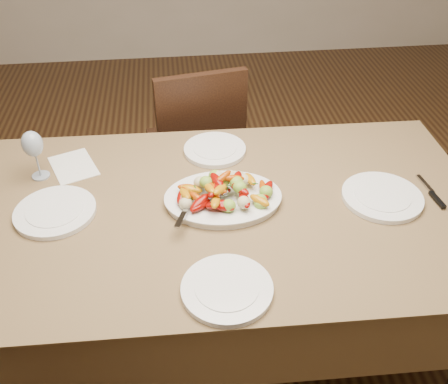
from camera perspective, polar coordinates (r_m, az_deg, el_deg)
floor at (r=2.42m, az=3.84°, el=-12.60°), size 6.00×6.00×0.00m
dining_table at (r=2.00m, az=0.00°, el=-10.05°), size 1.87×1.09×0.76m
chair_far at (r=2.59m, az=-3.49°, el=5.39°), size 0.49×0.49×0.95m
serving_platter at (r=1.75m, az=-0.11°, el=-0.88°), size 0.40×0.30×0.02m
roasted_vegetables at (r=1.71m, az=-0.11°, el=0.61°), size 0.33×0.23×0.09m
serving_spoon at (r=1.69m, az=-2.20°, el=-0.81°), size 0.28×0.15×0.03m
plate_left at (r=1.79m, az=-18.73°, el=-2.16°), size 0.28×0.28×0.02m
plate_right at (r=1.85m, az=17.61°, el=-0.55°), size 0.28×0.28×0.02m
plate_far at (r=2.01m, az=-1.06°, el=4.84°), size 0.25×0.25×0.02m
plate_near at (r=1.45m, az=0.34°, el=-11.03°), size 0.27×0.27×0.02m
wine_glass at (r=1.95m, az=-20.80°, el=4.13°), size 0.08×0.08×0.20m
menu_card at (r=2.02m, az=-16.83°, el=2.85°), size 0.22×0.25×0.00m
table_knife at (r=1.94m, az=22.63°, el=-0.10°), size 0.04×0.20×0.01m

